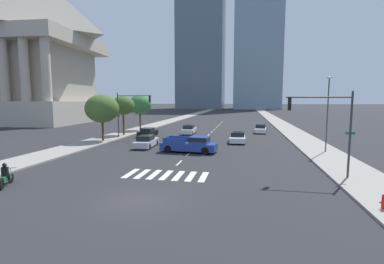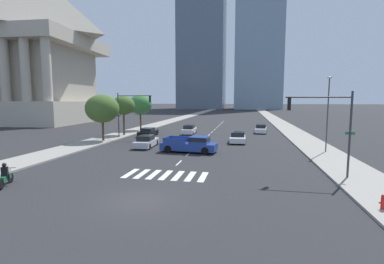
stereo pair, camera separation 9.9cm
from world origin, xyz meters
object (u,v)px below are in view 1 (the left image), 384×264
object	(u,v)px
sedan_white_0	(261,129)
sedan_black_1	(148,132)
street_tree_nearest	(102,109)
fire_hydrant	(384,201)
traffic_signal_near	(326,118)
traffic_signal_far	(130,107)
street_tree_third	(140,105)
sedan_white_3	(237,138)
pickup_truck	(191,144)
sedan_white_4	(189,130)
sedan_silver_2	(146,142)
street_tree_second	(123,106)
street_lamp_east	(328,109)
motorcycle_lead	(6,177)

from	to	relation	value
sedan_white_0	sedan_black_1	distance (m)	18.36
street_tree_nearest	fire_hydrant	bearing A→B (deg)	-37.43
fire_hydrant	sedan_black_1	bearing A→B (deg)	129.37
traffic_signal_near	traffic_signal_far	xyz separation A→B (m)	(-21.11, 16.79, 0.31)
street_tree_third	sedan_white_3	bearing A→B (deg)	-32.06
pickup_truck	fire_hydrant	size ratio (longest dim) A/B	8.19
sedan_white_4	traffic_signal_near	distance (m)	27.55
sedan_white_0	sedan_silver_2	xyz separation A→B (m)	(-13.61, -16.98, 0.01)
traffic_signal_near	street_tree_second	size ratio (longest dim) A/B	0.99
sedan_white_4	street_lamp_east	distance (m)	21.87
sedan_white_0	street_tree_third	distance (m)	20.92
traffic_signal_near	sedan_white_0	bearing A→B (deg)	-84.09
motorcycle_lead	sedan_white_3	size ratio (longest dim) A/B	0.48
sedan_white_0	traffic_signal_near	xyz separation A→B (m)	(2.80, -27.09, 3.50)
sedan_white_3	sedan_white_0	bearing A→B (deg)	162.56
sedan_white_0	street_tree_third	size ratio (longest dim) A/B	0.74
motorcycle_lead	traffic_signal_far	bearing A→B (deg)	-21.91
traffic_signal_far	street_lamp_east	world-z (taller)	street_lamp_east
street_tree_third	street_tree_second	bearing A→B (deg)	-90.00
pickup_truck	street_tree_second	bearing A→B (deg)	143.10
sedan_white_4	traffic_signal_far	world-z (taller)	traffic_signal_far
motorcycle_lead	sedan_white_3	world-z (taller)	motorcycle_lead
sedan_silver_2	sedan_white_4	bearing A→B (deg)	-13.27
sedan_white_0	sedan_white_3	bearing A→B (deg)	-12.21
motorcycle_lead	sedan_white_0	size ratio (longest dim) A/B	0.45
sedan_white_4	traffic_signal_near	world-z (taller)	traffic_signal_near
street_lamp_east	traffic_signal_near	bearing A→B (deg)	-105.42
sedan_white_3	sedan_white_4	bearing A→B (deg)	-135.82
sedan_silver_2	fire_hydrant	world-z (taller)	sedan_silver_2
sedan_white_0	street_tree_second	distance (m)	22.26
sedan_white_4	sedan_black_1	bearing A→B (deg)	123.92
sedan_white_0	street_tree_second	size ratio (longest dim) A/B	0.78
pickup_truck	street_tree_nearest	distance (m)	14.06
fire_hydrant	street_tree_second	world-z (taller)	street_tree_second
sedan_silver_2	pickup_truck	bearing A→B (deg)	-114.79
sedan_white_4	street_lamp_east	size ratio (longest dim) A/B	0.61
sedan_silver_2	sedan_white_3	distance (m)	11.56
street_lamp_east	sedan_silver_2	bearing A→B (deg)	179.72
sedan_white_0	fire_hydrant	xyz separation A→B (m)	(4.07, -32.86, -0.10)
traffic_signal_near	sedan_silver_2	bearing A→B (deg)	-31.62
fire_hydrant	sedan_white_4	bearing A→B (deg)	117.70
pickup_truck	sedan_black_1	size ratio (longest dim) A/B	1.31
sedan_white_0	motorcycle_lead	bearing A→B (deg)	-23.22
sedan_black_1	street_tree_second	xyz separation A→B (m)	(-3.73, -0.24, 3.96)
fire_hydrant	traffic_signal_far	size ratio (longest dim) A/B	0.12
sedan_white_4	street_tree_nearest	bearing A→B (deg)	137.78
fire_hydrant	street_lamp_east	xyz separation A→B (m)	(1.50, 15.79, 3.99)
street_tree_second	street_lamp_east	bearing A→B (deg)	-19.79
traffic_signal_far	street_tree_nearest	size ratio (longest dim) A/B	1.05
street_tree_nearest	sedan_white_0	bearing A→B (deg)	34.39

